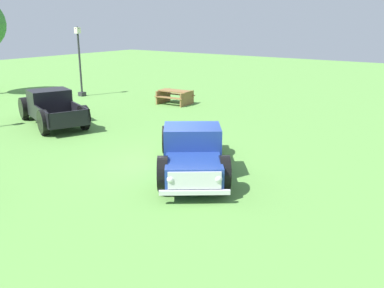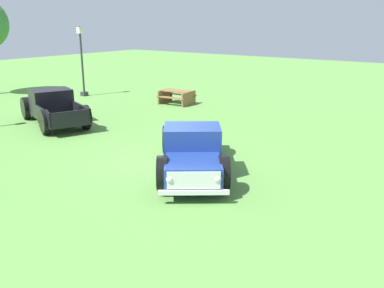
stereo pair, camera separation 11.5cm
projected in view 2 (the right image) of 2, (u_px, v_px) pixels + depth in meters
The scene contains 5 objects.
ground_plane at pixel (173, 164), 14.15m from camera, with size 80.00×80.00×0.00m, color #5B9342.
pickup_truck_foreground at pixel (192, 152), 12.88m from camera, with size 5.11×4.48×1.55m.
pickup_truck_behind_right at pixel (52, 107), 19.53m from camera, with size 3.51×5.44×1.57m.
lamp_post_near at pixel (82, 60), 26.06m from camera, with size 0.36×0.36×4.25m.
picnic_table at pixel (177, 95), 23.99m from camera, with size 1.64×1.93×0.78m.
Camera 2 is at (-10.42, -8.42, 4.63)m, focal length 39.58 mm.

